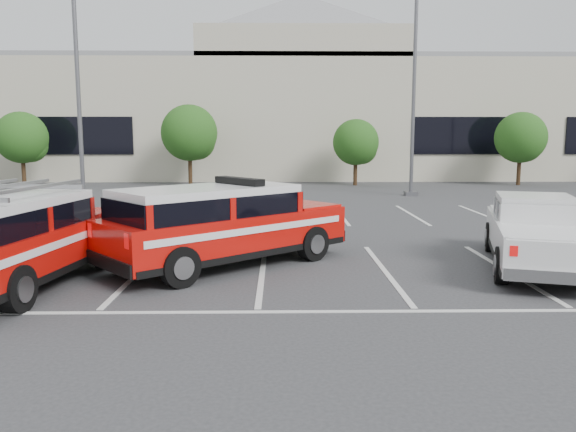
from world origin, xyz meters
name	(u,v)px	position (x,y,z in m)	size (l,w,h in m)	color
ground	(262,272)	(0.00, 0.00, 0.00)	(120.00, 120.00, 0.00)	#323235
stall_markings	(267,236)	(0.00, 4.50, 0.01)	(23.00, 15.00, 0.01)	silver
convention_building	(277,113)	(0.18, 31.86, 4.72)	(60.00, 16.99, 13.20)	beige
tree_left	(24,139)	(-14.91, 22.05, 2.77)	(3.07, 3.07, 4.42)	#3F2B19
tree_mid_left	(191,135)	(-4.91, 22.05, 3.04)	(3.37, 3.37, 4.85)	#3F2B19
tree_mid_right	(357,144)	(5.09, 22.05, 2.50)	(2.77, 2.77, 3.99)	#3F2B19
tree_right	(522,139)	(15.09, 22.05, 2.77)	(3.07, 3.07, 4.42)	#3F2B19
light_pole_left	(78,82)	(-8.00, 12.00, 5.19)	(0.90, 0.60, 10.24)	#59595E
light_pole_mid	(414,90)	(7.00, 16.00, 5.19)	(0.90, 0.60, 10.24)	#59595E
fire_chief_suv	(223,231)	(-0.91, 0.60, 0.82)	(5.66, 5.30, 2.00)	#B40D08
white_pickup	(535,240)	(6.14, 0.33, 0.64)	(3.27, 5.53, 1.60)	silver
ladder_suv	(18,246)	(-4.75, -1.13, 0.82)	(2.73, 5.43, 2.05)	#B40D08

